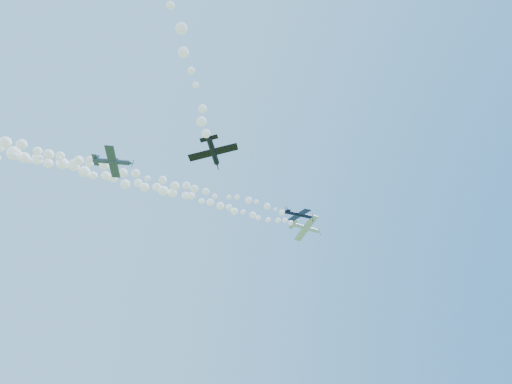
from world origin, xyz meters
name	(u,v)px	position (x,y,z in m)	size (l,w,h in m)	color
plane_white	(306,228)	(19.56, 8.53, 51.10)	(7.79, 7.90, 2.66)	silver
smoke_trail_white	(145,186)	(-16.38, 6.51, 50.80)	(67.25, 6.45, 3.22)	white
plane_navy	(299,214)	(14.28, 1.91, 49.36)	(6.97, 7.08, 2.03)	#0B1033
smoke_trail_navy	(114,169)	(-22.62, 1.15, 49.14)	(69.68, 3.90, 2.73)	white
plane_grey	(113,162)	(-22.99, -8.55, 43.20)	(6.24, 6.62, 2.18)	#363D4F
plane_black	(213,152)	(-10.76, -19.94, 40.17)	(6.40, 6.15, 1.90)	black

